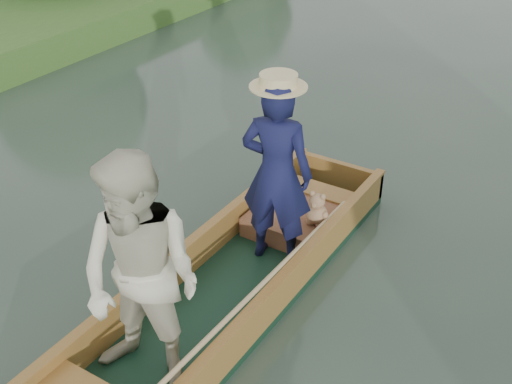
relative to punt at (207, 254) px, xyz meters
The scene contains 2 objects.
ground 0.83m from the punt, 100.62° to the left, with size 120.00×120.00×0.00m, color #283D30.
punt is the anchor object (origin of this frame).
Camera 1 is at (2.69, -3.70, 4.05)m, focal length 45.00 mm.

